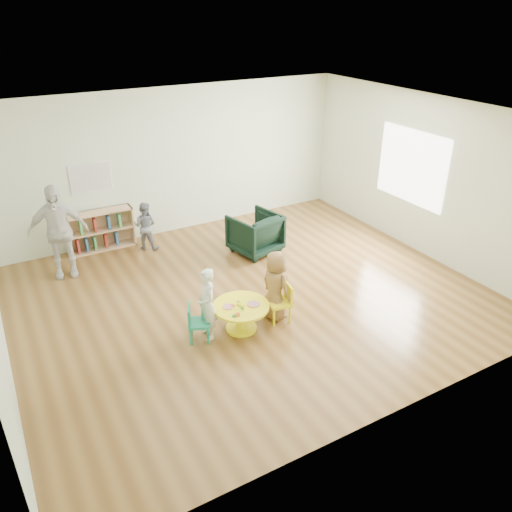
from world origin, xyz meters
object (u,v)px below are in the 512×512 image
Objects in this scene: toddler at (145,226)px; child_left at (207,304)px; kid_chair_right at (282,301)px; activity_table at (241,313)px; adult_caretaker at (58,232)px; armchair at (255,233)px; kid_chair_left at (196,322)px; child_right at (275,286)px; bookshelf at (100,230)px.

child_left is at bearing 125.77° from toddler.
toddler reaches higher than kid_chair_right.
adult_caretaker reaches higher than activity_table.
activity_table is at bearing 43.04° from armchair.
toddler is at bearing 21.94° from adult_caretaker.
adult_caretaker is at bearing -27.24° from armchair.
kid_chair_left is 0.29m from child_left.
adult_caretaker reaches higher than child_left.
child_right is at bearing -38.46° from adult_caretaker.
armchair is 0.89× the size of toddler.
kid_chair_left is 2.82m from armchair.
activity_table is 0.49× the size of adult_caretaker.
kid_chair_right is 1.14m from child_left.
adult_caretaker is at bearing 123.03° from activity_table.
kid_chair_left is at bearing 76.20° from child_right.
toddler reaches higher than armchair.
armchair is at bearing -3.39° from adult_caretaker.
kid_chair_right is 0.25m from child_right.
child_left is at bearing 76.25° from child_right.
bookshelf is at bearing 35.49° from kid_chair_right.
kid_chair_right is 4.02m from bookshelf.
kid_chair_right reaches higher than kid_chair_left.
activity_table is at bearing 106.51° from kid_chair_left.
kid_chair_right is 0.63× the size of toddler.
activity_table is 0.76× the size of child_left.
bookshelf is at bearing 13.38° from child_right.
bookshelf is at bearing -45.19° from armchair.
bookshelf is 3.91m from child_right.
kid_chair_left is 0.94× the size of kid_chair_right.
kid_chair_right is 0.71× the size of armchair.
armchair is (2.44, -1.53, 0.01)m from bookshelf.
activity_table is 0.63m from child_right.
child_right reaches higher than kid_chair_right.
toddler is (-0.32, 3.17, 0.18)m from activity_table.
kid_chair_left is at bearing 172.68° from activity_table.
kid_chair_right reaches higher than activity_table.
bookshelf is at bearing -166.79° from child_left.
adult_caretaker is at bearing -137.78° from bookshelf.
activity_table is 0.97× the size of armchair.
child_right is at bearing 55.35° from armchair.
armchair reaches higher than kid_chair_right.
toddler is at bearing 95.86° from activity_table.
kid_chair_right is at bearing -64.99° from bookshelf.
adult_caretaker is (-1.39, 2.79, 0.28)m from child_left.
child_right reaches higher than toddler.
kid_chair_right is at bearing 107.11° from kid_chair_left.
activity_table is 0.64m from kid_chair_right.
toddler is (-1.70, 1.12, 0.09)m from armchair.
armchair is at bearing -32.08° from bookshelf.
kid_chair_right is 0.55× the size of child_left.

